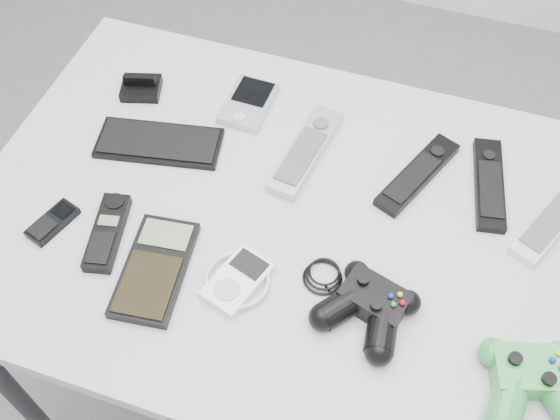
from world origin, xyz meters
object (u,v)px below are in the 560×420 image
(remote_black_a, at_px, (418,174))
(desk, at_px, (311,245))
(calculator, at_px, (155,269))
(controller_green, at_px, (534,381))
(cordless_handset, at_px, (107,232))
(controller_black, at_px, (369,305))
(remote_silver_a, at_px, (306,151))
(pda, at_px, (249,103))
(remote_black_b, at_px, (489,183))
(remote_silver_b, at_px, (554,218))
(mp3_player, at_px, (237,280))
(pda_keyboard, at_px, (159,142))
(mobile_phone, at_px, (52,222))

(remote_black_a, bearing_deg, desk, -110.85)
(calculator, height_order, controller_green, controller_green)
(cordless_handset, relative_size, controller_black, 0.62)
(remote_silver_a, bearing_deg, controller_black, -48.06)
(desk, distance_m, remote_black_a, 0.23)
(pda, distance_m, cordless_handset, 0.38)
(remote_black_b, height_order, remote_silver_b, remote_silver_b)
(calculator, bearing_deg, cordless_handset, 153.15)
(remote_black_a, relative_size, controller_black, 0.85)
(remote_silver_a, bearing_deg, pda, 157.62)
(desk, xyz_separation_m, cordless_handset, (-0.32, -0.13, 0.08))
(desk, xyz_separation_m, calculator, (-0.21, -0.17, 0.08))
(cordless_handset, bearing_deg, remote_silver_b, 8.21)
(mp3_player, bearing_deg, calculator, -153.12)
(desk, bearing_deg, controller_black, -45.85)
(remote_silver_b, xyz_separation_m, mp3_player, (-0.47, -0.28, -0.00))
(remote_silver_a, height_order, remote_black_b, remote_silver_a)
(remote_black_b, distance_m, controller_black, 0.34)
(desk, distance_m, remote_silver_a, 0.17)
(calculator, xyz_separation_m, mp3_player, (0.13, 0.02, 0.00))
(remote_black_b, bearing_deg, mp3_player, -147.66)
(calculator, bearing_deg, controller_black, -0.58)
(pda_keyboard, relative_size, mobile_phone, 2.53)
(remote_silver_a, height_order, remote_silver_b, remote_silver_a)
(cordless_handset, bearing_deg, pda, 59.06)
(pda_keyboard, relative_size, mp3_player, 2.03)
(controller_green, bearing_deg, desk, 138.42)
(pda_keyboard, relative_size, calculator, 1.19)
(remote_black_a, height_order, mobile_phone, remote_black_a)
(pda, xyz_separation_m, remote_silver_a, (0.14, -0.08, 0.00))
(pda_keyboard, height_order, calculator, calculator)
(calculator, xyz_separation_m, controller_black, (0.34, 0.04, 0.01))
(remote_silver_a, xyz_separation_m, remote_black_b, (0.33, 0.03, -0.00))
(pda_keyboard, bearing_deg, remote_black_b, -1.69)
(remote_silver_b, relative_size, cordless_handset, 1.44)
(remote_black_b, distance_m, mp3_player, 0.48)
(remote_black_b, relative_size, mp3_player, 1.78)
(mobile_phone, bearing_deg, desk, 36.53)
(remote_silver_a, bearing_deg, pda_keyboard, -158.67)
(mobile_phone, distance_m, cordless_handset, 0.10)
(calculator, height_order, controller_black, controller_black)
(mobile_phone, bearing_deg, calculator, 9.57)
(remote_black_b, bearing_deg, controller_green, -83.32)
(mobile_phone, xyz_separation_m, controller_green, (0.79, -0.04, 0.02))
(remote_silver_a, bearing_deg, mp3_player, -86.68)
(pda_keyboard, distance_m, remote_silver_b, 0.71)
(pda_keyboard, relative_size, remote_silver_b, 1.07)
(pda, height_order, mp3_player, same)
(pda_keyboard, height_order, mp3_player, mp3_player)
(remote_black_a, height_order, remote_black_b, remote_black_a)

